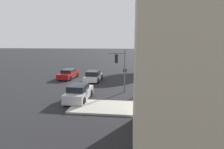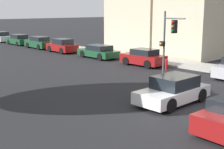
{
  "view_description": "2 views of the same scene",
  "coord_description": "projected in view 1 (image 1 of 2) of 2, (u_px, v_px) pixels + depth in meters",
  "views": [
    {
      "loc": [
        24.15,
        7.35,
        5.19
      ],
      "look_at": [
        3.03,
        4.84,
        1.38
      ],
      "focal_mm": 28.0,
      "sensor_mm": 36.0,
      "label": 1
    },
    {
      "loc": [
        -12.21,
        -7.08,
        4.73
      ],
      "look_at": [
        0.1,
        5.86,
        1.01
      ],
      "focal_mm": 50.0,
      "sensor_mm": 36.0,
      "label": 2
    }
  ],
  "objects": [
    {
      "name": "crossing_car_0",
      "position": [
        69.0,
        74.0,
        25.96
      ],
      "size": [
        4.37,
        2.09,
        1.39
      ],
      "rotation": [
        0.0,
        0.0,
        -0.06
      ],
      "color": "maroon",
      "rests_on": "ground_plane"
    },
    {
      "name": "crossing_car_2",
      "position": [
        79.0,
        93.0,
        16.05
      ],
      "size": [
        4.1,
        1.85,
        1.5
      ],
      "rotation": [
        0.0,
        0.0,
        3.13
      ],
      "color": "#B7B7BC",
      "rests_on": "ground_plane"
    },
    {
      "name": "fire_hydrant",
      "position": [
        135.0,
        93.0,
        16.85
      ],
      "size": [
        0.22,
        0.22,
        0.92
      ],
      "color": "red",
      "rests_on": "ground_plane"
    },
    {
      "name": "traffic_signal",
      "position": [
        121.0,
        64.0,
        18.44
      ],
      "size": [
        0.5,
        1.97,
        4.64
      ],
      "rotation": [
        0.0,
        0.0,
        3.06
      ],
      "color": "#515456",
      "rests_on": "ground_plane"
    },
    {
      "name": "street_tree",
      "position": [
        152.0,
        38.0,
        32.58
      ],
      "size": [
        6.21,
        6.21,
        9.29
      ],
      "color": "#423323",
      "rests_on": "ground_plane"
    },
    {
      "name": "parked_car_0",
      "position": [
        163.0,
        92.0,
        16.25
      ],
      "size": [
        1.95,
        3.92,
        1.46
      ],
      "rotation": [
        0.0,
        0.0,
        1.59
      ],
      "color": "maroon",
      "rests_on": "ground_plane"
    },
    {
      "name": "crossing_car_1",
      "position": [
        93.0,
        76.0,
        24.31
      ],
      "size": [
        4.27,
        2.01,
        1.43
      ],
      "rotation": [
        0.0,
        0.0,
        3.13
      ],
      "color": "silver",
      "rests_on": "ground_plane"
    },
    {
      "name": "ground_plane",
      "position": [
        81.0,
        79.0,
        25.37
      ],
      "size": [
        300.0,
        300.0,
        0.0
      ],
      "primitive_type": "plane",
      "color": "black"
    }
  ]
}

